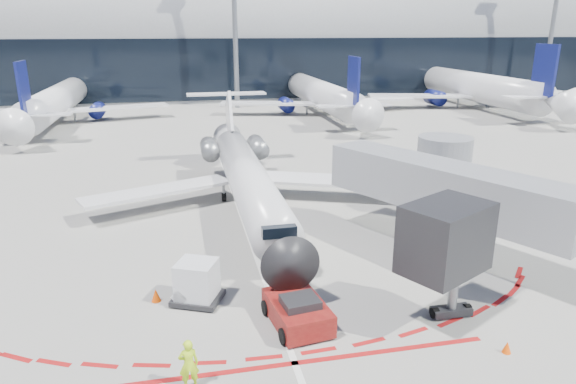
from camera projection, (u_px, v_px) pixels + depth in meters
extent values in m
plane|color=slate|center=(249.00, 236.00, 28.26)|extent=(260.00, 260.00, 0.00)
cube|color=silver|center=(244.00, 223.00, 30.12)|extent=(0.25, 40.00, 0.01)
cube|color=#9C1112|center=(295.00, 363.00, 17.55)|extent=(14.00, 0.25, 0.01)
cube|color=gray|center=(196.00, 65.00, 87.27)|extent=(150.00, 24.00, 10.00)
cylinder|color=gray|center=(194.00, 34.00, 85.74)|extent=(150.00, 24.00, 24.00)
cube|color=black|center=(199.00, 70.00, 76.05)|extent=(150.00, 0.20, 9.00)
cube|color=gray|center=(445.00, 187.00, 24.76)|extent=(8.22, 12.61, 2.30)
cube|color=black|center=(446.00, 238.00, 18.81)|extent=(3.86, 3.44, 2.60)
cylinder|color=gray|center=(453.00, 289.00, 20.07)|extent=(0.36, 0.36, 2.40)
cube|color=black|center=(451.00, 311.00, 20.37)|extent=(1.60, 0.60, 0.30)
cylinder|color=gray|center=(442.00, 176.00, 31.08)|extent=(3.20, 3.20, 4.80)
cylinder|color=black|center=(439.00, 209.00, 31.73)|extent=(4.00, 4.00, 0.50)
cylinder|color=gray|center=(235.00, 16.00, 70.14)|extent=(0.70, 0.70, 25.00)
cylinder|color=gray|center=(554.00, 18.00, 80.09)|extent=(0.70, 0.70, 25.00)
cylinder|color=silver|center=(248.00, 179.00, 31.54)|extent=(2.40, 19.54, 2.40)
cone|color=black|center=(284.00, 252.00, 21.28)|extent=(2.40, 2.49, 2.40)
cone|color=silver|center=(229.00, 141.00, 42.12)|extent=(2.40, 3.20, 2.40)
cube|color=black|center=(277.00, 228.00, 22.46)|extent=(1.51, 1.24, 0.49)
cube|color=silver|center=(158.00, 191.00, 31.93)|extent=(9.51, 5.64, 0.28)
cube|color=silver|center=(328.00, 180.00, 34.12)|extent=(9.51, 5.64, 0.28)
cube|color=silver|center=(229.00, 117.00, 40.65)|extent=(0.22, 4.17, 4.24)
cube|color=silver|center=(226.00, 94.00, 41.90)|extent=(6.39, 1.42, 0.14)
cylinder|color=slate|center=(210.00, 149.00, 38.39)|extent=(1.33, 3.02, 1.33)
cylinder|color=slate|center=(258.00, 147.00, 39.11)|extent=(1.33, 3.02, 1.33)
cylinder|color=black|center=(272.00, 263.00, 24.49)|extent=(0.20, 0.50, 0.50)
cylinder|color=black|center=(224.00, 197.00, 33.89)|extent=(0.27, 0.57, 0.57)
cylinder|color=black|center=(264.00, 194.00, 34.42)|extent=(0.27, 0.57, 0.57)
cylinder|color=gray|center=(272.00, 258.00, 24.42)|extent=(0.16, 0.16, 0.98)
cube|color=#5F0D0D|center=(297.00, 312.00, 19.73)|extent=(2.34, 3.32, 0.87)
cube|color=black|center=(300.00, 302.00, 19.30)|extent=(1.49, 1.33, 0.34)
cylinder|color=gray|center=(279.00, 291.00, 21.68)|extent=(0.45, 2.49, 0.10)
cylinder|color=black|center=(284.00, 336.00, 18.55)|extent=(0.35, 0.65, 0.62)
cylinder|color=black|center=(330.00, 327.00, 19.15)|extent=(0.35, 0.65, 0.62)
cylinder|color=black|center=(266.00, 308.00, 20.44)|extent=(0.35, 0.65, 0.62)
cylinder|color=black|center=(309.00, 300.00, 21.04)|extent=(0.35, 0.65, 0.62)
imported|color=#C2F319|center=(189.00, 364.00, 16.11)|extent=(0.67, 0.46, 1.75)
cube|color=black|center=(198.00, 298.00, 21.46)|extent=(2.43, 2.28, 0.21)
cube|color=silver|center=(197.00, 279.00, 21.20)|extent=(2.00, 1.95, 1.54)
cylinder|color=black|center=(175.00, 305.00, 21.05)|extent=(0.17, 0.21, 0.19)
cylinder|color=black|center=(210.00, 309.00, 20.75)|extent=(0.17, 0.21, 0.19)
cylinder|color=black|center=(187.00, 290.00, 22.22)|extent=(0.17, 0.21, 0.19)
cylinder|color=black|center=(221.00, 294.00, 21.91)|extent=(0.17, 0.21, 0.19)
cone|color=#F94D05|center=(156.00, 295.00, 21.46)|extent=(0.40, 0.40, 0.56)
cone|color=#F94D05|center=(507.00, 347.00, 18.06)|extent=(0.32, 0.32, 0.44)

